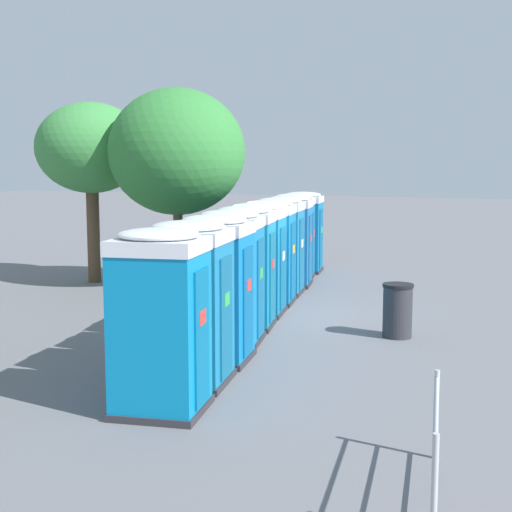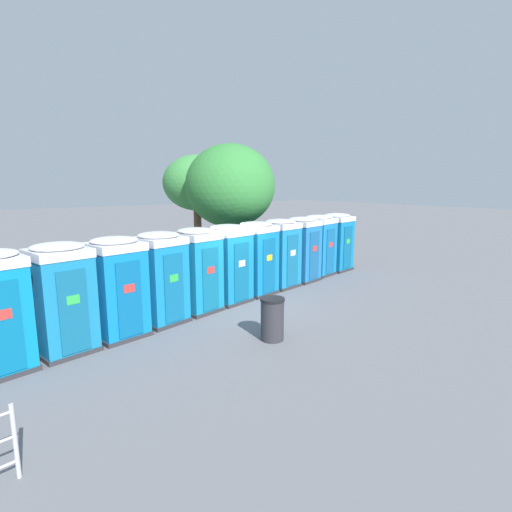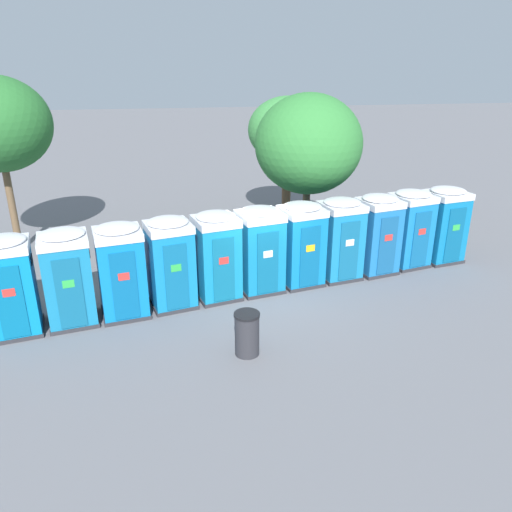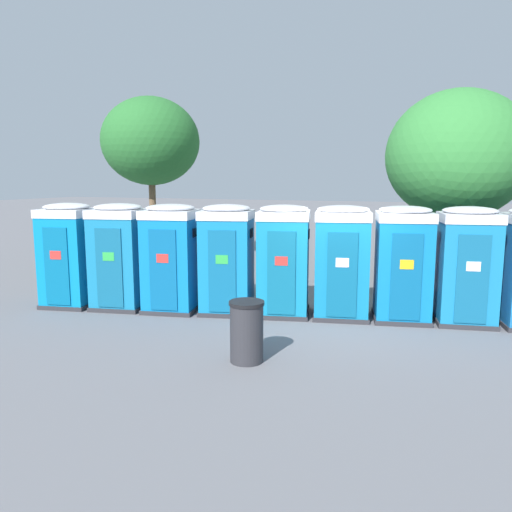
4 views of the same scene
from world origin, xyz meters
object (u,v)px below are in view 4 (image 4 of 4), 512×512
at_px(street_tree_1, 457,156).
at_px(street_tree_2, 453,156).
at_px(portapotty_1, 120,256).
at_px(portapotty_3, 227,258).
at_px(portapotty_4, 283,260).
at_px(portapotty_7, 467,265).
at_px(portapotty_6, 403,263).
at_px(street_tree_0, 151,142).
at_px(portapotty_2, 172,257).
at_px(portapotty_0, 69,254).
at_px(trash_can, 247,331).
at_px(portapotty_5, 342,261).

height_order(street_tree_1, street_tree_2, street_tree_1).
relative_size(portapotty_1, portapotty_3, 1.00).
height_order(portapotty_4, portapotty_7, same).
bearing_deg(portapotty_6, street_tree_0, 154.45).
height_order(portapotty_2, portapotty_3, same).
height_order(portapotty_0, trash_can, portapotty_0).
relative_size(portapotty_3, portapotty_6, 1.00).
relative_size(portapotty_3, trash_can, 2.39).
xyz_separation_m(portapotty_0, portapotty_6, (7.78, 1.63, -0.00)).
distance_m(portapotty_1, portapotty_5, 5.30).
relative_size(portapotty_5, street_tree_0, 0.42).
bearing_deg(portapotty_6, portapotty_2, -167.57).
xyz_separation_m(portapotty_1, portapotty_6, (6.48, 1.36, 0.00)).
relative_size(portapotty_0, portapotty_7, 1.00).
height_order(portapotty_0, portapotty_5, same).
bearing_deg(portapotty_2, portapotty_4, 13.50).
distance_m(portapotty_2, portapotty_7, 6.63).
relative_size(portapotty_3, portapotty_7, 1.00).
height_order(portapotty_7, street_tree_2, street_tree_2).
height_order(portapotty_1, portapotty_7, same).
bearing_deg(trash_can, portapotty_2, 139.56).
bearing_deg(portapotty_7, portapotty_2, -167.86).
xyz_separation_m(portapotty_0, street_tree_1, (8.78, 4.77, 2.44)).
bearing_deg(portapotty_5, portapotty_2, -167.02).
distance_m(portapotty_5, street_tree_2, 7.00).
bearing_deg(portapotty_1, portapotty_0, -168.27).
relative_size(portapotty_1, street_tree_1, 0.47).
bearing_deg(street_tree_2, portapotty_7, -86.02).
height_order(portapotty_6, street_tree_1, street_tree_1).
bearing_deg(portapotty_1, street_tree_1, 31.03).
height_order(portapotty_3, street_tree_1, street_tree_1).
xyz_separation_m(portapotty_2, portapotty_6, (5.18, 1.14, 0.00)).
xyz_separation_m(portapotty_3, street_tree_2, (4.80, 6.70, 2.54)).
bearing_deg(portapotty_7, portapotty_1, -168.27).
height_order(portapotty_7, trash_can, portapotty_7).
relative_size(portapotty_1, portapotty_2, 1.00).
xyz_separation_m(portapotty_4, trash_can, (0.37, -3.13, -0.75)).
height_order(portapotty_2, portapotty_6, same).
bearing_deg(portapotty_5, portapotty_4, -168.06).
distance_m(portapotty_3, street_tree_0, 8.14).
xyz_separation_m(portapotty_0, portapotty_4, (5.18, 1.11, -0.00)).
height_order(street_tree_2, trash_can, street_tree_2).
xyz_separation_m(portapotty_1, street_tree_2, (7.39, 7.25, 2.54)).
distance_m(portapotty_7, street_tree_2, 6.19).
bearing_deg(trash_can, portapotty_1, 151.71).
distance_m(portapotty_3, street_tree_2, 8.62).
distance_m(portapotty_7, street_tree_1, 3.79).
xyz_separation_m(portapotty_4, portapotty_6, (2.60, 0.52, -0.00)).
relative_size(portapotty_5, street_tree_1, 0.47).
bearing_deg(portapotty_7, portapotty_6, -169.03).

